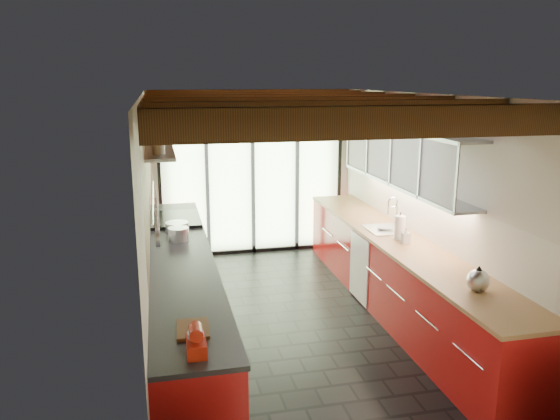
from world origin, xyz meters
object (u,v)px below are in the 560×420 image
object	(u,v)px
paper_towel	(400,228)
soap_bottle	(406,235)
kettle	(478,279)
stand_mixer	(196,342)
bowl	(385,228)

from	to	relation	value
paper_towel	soap_bottle	xyz separation A→B (m)	(0.00, -0.16, -0.05)
kettle	paper_towel	xyz separation A→B (m)	(0.00, 1.63, 0.03)
stand_mixer	kettle	world-z (taller)	kettle
kettle	paper_towel	size ratio (longest dim) A/B	0.76
soap_bottle	bowl	world-z (taller)	soap_bottle
stand_mixer	kettle	xyz separation A→B (m)	(2.54, 0.60, 0.02)
stand_mixer	bowl	size ratio (longest dim) A/B	1.24
kettle	bowl	xyz separation A→B (m)	(0.00, 2.04, -0.08)
stand_mixer	paper_towel	world-z (taller)	paper_towel
stand_mixer	paper_towel	distance (m)	3.38
bowl	kettle	bearing A→B (deg)	-90.00
paper_towel	soap_bottle	size ratio (longest dim) A/B	1.76
stand_mixer	soap_bottle	bearing A→B (deg)	39.08
stand_mixer	bowl	xyz separation A→B (m)	(2.54, 2.64, -0.06)
kettle	bowl	bearing A→B (deg)	90.00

